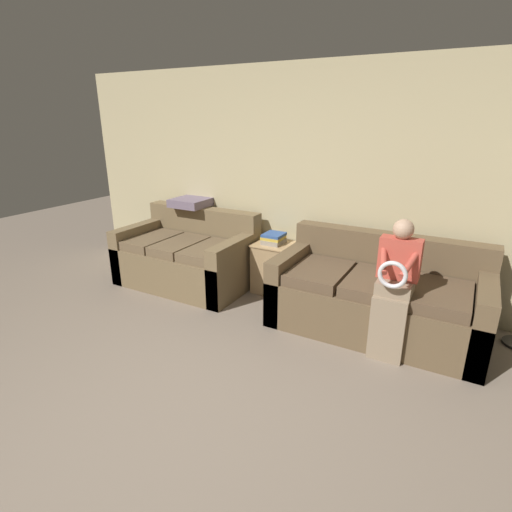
# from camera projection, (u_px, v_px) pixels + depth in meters

# --- Properties ---
(ground_plane) EXTENTS (14.00, 14.00, 0.00)m
(ground_plane) POSITION_uv_depth(u_px,v_px,m) (143.00, 459.00, 2.45)
(ground_plane) COLOR gray
(wall_back) EXTENTS (6.74, 0.06, 2.55)m
(wall_back) POSITION_uv_depth(u_px,v_px,m) (321.00, 184.00, 4.44)
(wall_back) COLOR #C6B789
(wall_back) RESTS_ON ground_plane
(couch_main) EXTENTS (1.96, 0.97, 0.89)m
(couch_main) POSITION_uv_depth(u_px,v_px,m) (377.00, 297.00, 3.89)
(couch_main) COLOR brown
(couch_main) RESTS_ON ground_plane
(couch_side) EXTENTS (1.60, 0.97, 0.90)m
(couch_side) POSITION_uv_depth(u_px,v_px,m) (188.00, 258.00, 4.97)
(couch_side) COLOR brown
(couch_side) RESTS_ON ground_plane
(child_left_seated) EXTENTS (0.34, 0.37, 1.20)m
(child_left_seated) POSITION_uv_depth(u_px,v_px,m) (395.00, 285.00, 3.34)
(child_left_seated) COLOR gray
(child_left_seated) RESTS_ON ground_plane
(side_shelf) EXTENTS (0.42, 0.44, 0.59)m
(side_shelf) POSITION_uv_depth(u_px,v_px,m) (273.00, 266.00, 4.74)
(side_shelf) COLOR tan
(side_shelf) RESTS_ON ground_plane
(book_stack) EXTENTS (0.23, 0.27, 0.12)m
(book_stack) POSITION_uv_depth(u_px,v_px,m) (274.00, 239.00, 4.63)
(book_stack) COLOR gray
(book_stack) RESTS_ON side_shelf
(throw_pillow) EXTENTS (0.44, 0.44, 0.10)m
(throw_pillow) POSITION_uv_depth(u_px,v_px,m) (191.00, 202.00, 5.13)
(throw_pillow) COLOR slate
(throw_pillow) RESTS_ON couch_side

